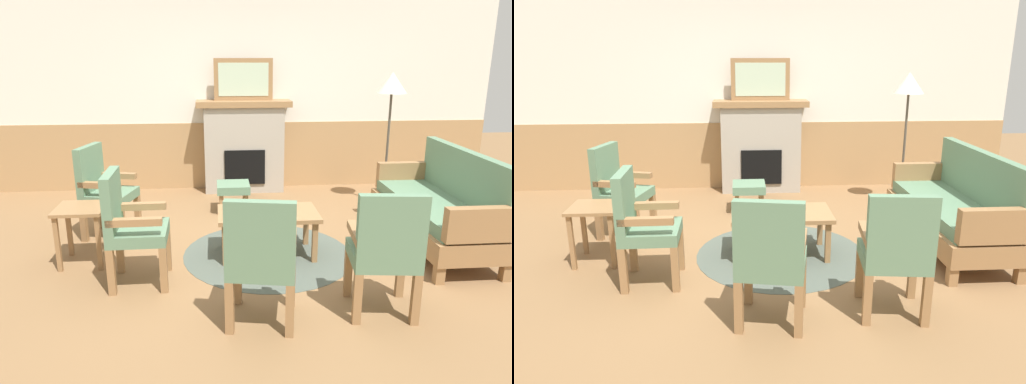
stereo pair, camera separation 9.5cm
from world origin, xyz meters
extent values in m
plane|color=olive|center=(0.00, 0.00, 0.00)|extent=(14.00, 14.00, 0.00)
cube|color=silver|center=(0.00, 2.60, 1.35)|extent=(7.20, 0.12, 2.70)
cube|color=#A87F51|center=(0.00, 2.53, 0.47)|extent=(7.20, 0.02, 0.95)
cube|color=#A39989|center=(0.00, 2.35, 0.60)|extent=(1.10, 0.36, 1.20)
cube|color=black|center=(0.00, 2.16, 0.38)|extent=(0.56, 0.02, 0.48)
cube|color=olive|center=(0.00, 2.35, 1.24)|extent=(1.30, 0.44, 0.08)
cube|color=olive|center=(0.00, 2.35, 1.56)|extent=(0.80, 0.03, 0.56)
cube|color=#B2C6A8|center=(0.00, 2.33, 1.56)|extent=(0.68, 0.01, 0.44)
cube|color=olive|center=(1.49, 0.98, 0.08)|extent=(0.08, 0.08, 0.16)
cube|color=olive|center=(1.49, -0.70, 0.08)|extent=(0.08, 0.08, 0.16)
cube|color=olive|center=(2.09, 0.98, 0.08)|extent=(0.08, 0.08, 0.16)
cube|color=olive|center=(2.09, -0.70, 0.08)|extent=(0.08, 0.08, 0.16)
cube|color=olive|center=(1.79, 0.14, 0.26)|extent=(0.70, 1.80, 0.20)
cube|color=#5B7F60|center=(1.79, 0.14, 0.42)|extent=(0.60, 1.70, 0.12)
cube|color=#5B7F60|center=(2.09, 0.14, 0.73)|extent=(0.10, 1.70, 0.50)
cube|color=olive|center=(1.79, 0.99, 0.53)|extent=(0.60, 0.10, 0.30)
cube|color=olive|center=(1.79, -0.71, 0.53)|extent=(0.60, 0.10, 0.30)
cube|color=olive|center=(-0.33, -0.18, 0.20)|extent=(0.05, 0.05, 0.40)
cube|color=olive|center=(0.51, -0.18, 0.20)|extent=(0.05, 0.05, 0.40)
cube|color=olive|center=(-0.33, 0.26, 0.20)|extent=(0.05, 0.05, 0.40)
cube|color=olive|center=(0.51, 0.26, 0.20)|extent=(0.05, 0.05, 0.40)
cube|color=olive|center=(0.09, 0.04, 0.42)|extent=(0.96, 0.56, 0.04)
cylinder|color=#4C564C|center=(0.09, 0.04, 0.00)|extent=(1.65, 1.65, 0.01)
cube|color=navy|center=(0.03, 0.05, 0.46)|extent=(0.19, 0.17, 0.03)
cube|color=olive|center=(-0.34, 1.25, 0.13)|extent=(0.05, 0.05, 0.26)
cube|color=olive|center=(-0.04, 1.25, 0.13)|extent=(0.05, 0.05, 0.26)
cube|color=olive|center=(-0.34, 1.55, 0.13)|extent=(0.05, 0.05, 0.26)
cube|color=olive|center=(-0.04, 1.55, 0.13)|extent=(0.05, 0.05, 0.26)
cube|color=#5B7F60|center=(-0.19, 1.40, 0.31)|extent=(0.40, 0.40, 0.10)
cube|color=olive|center=(-1.28, 0.84, 0.20)|extent=(0.07, 0.07, 0.40)
cube|color=olive|center=(-1.38, 0.44, 0.20)|extent=(0.07, 0.07, 0.40)
cube|color=olive|center=(-1.69, 0.94, 0.20)|extent=(0.07, 0.07, 0.40)
cube|color=olive|center=(-1.79, 0.54, 0.20)|extent=(0.07, 0.07, 0.40)
cube|color=#5B7F60|center=(-1.53, 0.69, 0.45)|extent=(0.58, 0.58, 0.10)
cube|color=#5B7F60|center=(-1.73, 0.74, 0.74)|extent=(0.19, 0.49, 0.48)
cube|color=olive|center=(-1.48, 0.89, 0.62)|extent=(0.44, 0.17, 0.06)
cube|color=olive|center=(-1.58, 0.49, 0.62)|extent=(0.44, 0.17, 0.06)
cube|color=olive|center=(-0.85, -0.23, 0.20)|extent=(0.06, 0.06, 0.40)
cube|color=olive|center=(-0.85, -0.65, 0.20)|extent=(0.06, 0.06, 0.40)
cube|color=olive|center=(-1.27, -0.24, 0.20)|extent=(0.06, 0.06, 0.40)
cube|color=olive|center=(-1.27, -0.66, 0.20)|extent=(0.06, 0.06, 0.40)
cube|color=#5B7F60|center=(-1.06, -0.45, 0.45)|extent=(0.49, 0.49, 0.10)
cube|color=#5B7F60|center=(-1.26, -0.45, 0.74)|extent=(0.09, 0.48, 0.48)
cube|color=olive|center=(-1.06, -0.24, 0.62)|extent=(0.44, 0.08, 0.06)
cube|color=olive|center=(-1.06, -0.65, 0.62)|extent=(0.44, 0.08, 0.06)
cube|color=olive|center=(0.64, -0.84, 0.20)|extent=(0.07, 0.07, 0.40)
cube|color=olive|center=(1.06, -0.88, 0.20)|extent=(0.07, 0.07, 0.40)
cube|color=olive|center=(0.60, -1.26, 0.20)|extent=(0.07, 0.07, 0.40)
cube|color=olive|center=(1.01, -1.30, 0.20)|extent=(0.07, 0.07, 0.40)
cube|color=#5B7F60|center=(0.83, -1.07, 0.45)|extent=(0.53, 0.53, 0.10)
cube|color=#5B7F60|center=(0.81, -1.27, 0.74)|extent=(0.49, 0.13, 0.48)
cube|color=olive|center=(0.63, -1.05, 0.62)|extent=(0.12, 0.45, 0.06)
cube|color=olive|center=(1.03, -1.09, 0.62)|extent=(0.12, 0.45, 0.06)
cube|color=olive|center=(-0.25, -0.89, 0.20)|extent=(0.07, 0.07, 0.40)
cube|color=olive|center=(0.16, -0.96, 0.20)|extent=(0.07, 0.07, 0.40)
cube|color=olive|center=(-0.33, -1.30, 0.20)|extent=(0.07, 0.07, 0.40)
cube|color=olive|center=(0.09, -1.38, 0.20)|extent=(0.07, 0.07, 0.40)
cube|color=#5B7F60|center=(-0.08, -1.13, 0.45)|extent=(0.56, 0.56, 0.10)
cube|color=#5B7F60|center=(-0.12, -1.33, 0.74)|extent=(0.49, 0.17, 0.48)
cube|color=olive|center=(-0.28, -1.10, 0.62)|extent=(0.15, 0.45, 0.06)
cube|color=olive|center=(0.12, -1.17, 0.62)|extent=(0.15, 0.45, 0.06)
cube|color=olive|center=(-1.83, 0.18, 0.26)|extent=(0.04, 0.04, 0.52)
cube|color=olive|center=(-1.47, 0.18, 0.26)|extent=(0.04, 0.04, 0.52)
cube|color=olive|center=(-1.83, -0.18, 0.26)|extent=(0.04, 0.04, 0.52)
cube|color=olive|center=(-1.47, -0.18, 0.26)|extent=(0.04, 0.04, 0.52)
cube|color=olive|center=(-1.65, 0.00, 0.54)|extent=(0.44, 0.44, 0.03)
cylinder|color=#332D28|center=(1.78, 1.53, 0.01)|extent=(0.24, 0.24, 0.03)
cylinder|color=#4C473D|center=(1.78, 1.53, 0.73)|extent=(0.03, 0.03, 1.40)
cone|color=silver|center=(1.78, 1.53, 1.55)|extent=(0.36, 0.36, 0.25)
camera|label=1|loc=(-0.40, -4.27, 1.90)|focal=33.45mm
camera|label=2|loc=(-0.30, -4.28, 1.90)|focal=33.45mm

